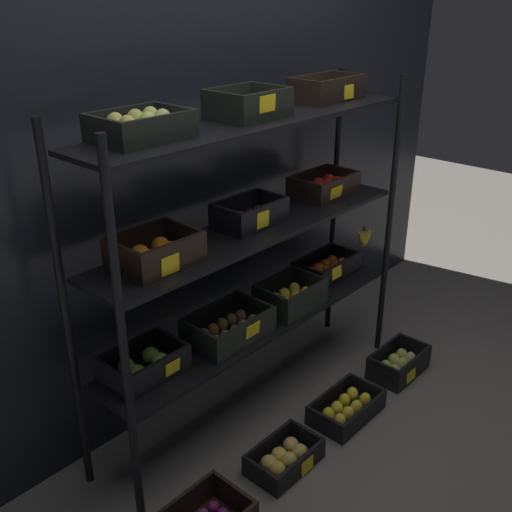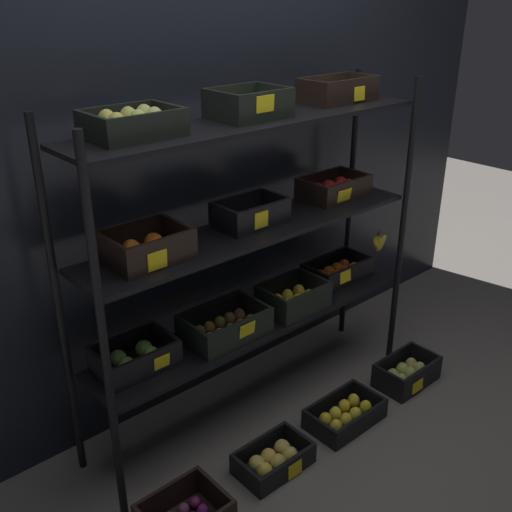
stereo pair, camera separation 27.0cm
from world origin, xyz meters
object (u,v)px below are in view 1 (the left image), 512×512
(crate_ground_apple_gold, at_px, (284,458))
(crate_ground_pear, at_px, (398,364))
(display_rack, at_px, (255,229))
(crate_ground_lemon, at_px, (346,408))

(crate_ground_apple_gold, xyz_separation_m, crate_ground_pear, (0.96, -0.01, 0.01))
(display_rack, xyz_separation_m, crate_ground_pear, (0.71, -0.41, -0.89))
(crate_ground_apple_gold, bearing_deg, display_rack, 58.23)
(crate_ground_apple_gold, bearing_deg, crate_ground_pear, -0.68)
(crate_ground_apple_gold, xyz_separation_m, crate_ground_lemon, (0.47, -0.01, 0.00))
(crate_ground_apple_gold, height_order, crate_ground_lemon, same)
(display_rack, xyz_separation_m, crate_ground_lemon, (0.22, -0.41, -0.90))
(display_rack, height_order, crate_ground_apple_gold, display_rack)
(display_rack, distance_m, crate_ground_apple_gold, 1.02)
(display_rack, bearing_deg, crate_ground_pear, -30.17)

